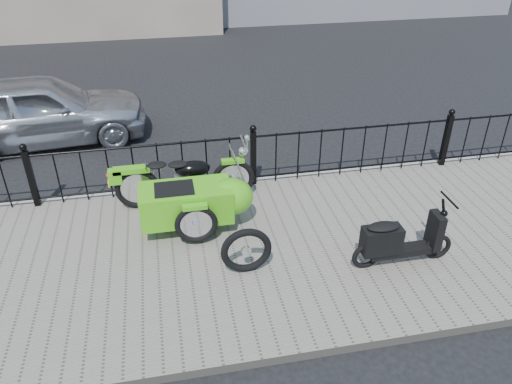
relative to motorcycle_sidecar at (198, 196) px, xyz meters
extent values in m
plane|color=black|center=(1.03, -0.29, -0.59)|extent=(120.00, 120.00, 0.00)
cube|color=slate|center=(1.03, -0.79, -0.53)|extent=(30.00, 3.80, 0.12)
cube|color=gray|center=(1.03, 1.15, -0.53)|extent=(30.00, 0.10, 0.12)
cylinder|color=black|center=(1.03, 1.01, 0.40)|extent=(14.00, 0.04, 0.04)
cylinder|color=black|center=(1.03, 1.01, -0.35)|extent=(14.00, 0.04, 0.04)
cube|color=black|center=(-2.47, 1.01, 0.01)|extent=(0.09, 0.09, 0.96)
sphere|color=black|center=(-2.47, 1.01, 0.55)|extent=(0.11, 0.11, 0.11)
cube|color=black|center=(1.03, 1.01, 0.01)|extent=(0.09, 0.09, 0.96)
sphere|color=black|center=(1.03, 1.01, 0.55)|extent=(0.11, 0.11, 0.11)
cube|color=black|center=(4.53, 1.01, 0.01)|extent=(0.09, 0.09, 0.96)
sphere|color=black|center=(4.53, 1.01, 0.55)|extent=(0.11, 0.11, 0.11)
torus|color=black|center=(0.62, 0.61, -0.13)|extent=(0.69, 0.09, 0.69)
torus|color=black|center=(-0.88, 0.61, -0.13)|extent=(0.69, 0.09, 0.69)
torus|color=black|center=(-0.08, -0.53, -0.13)|extent=(0.60, 0.08, 0.60)
cube|color=gray|center=(-0.13, 0.61, -0.11)|extent=(0.34, 0.22, 0.24)
cylinder|color=black|center=(-0.13, 0.61, -0.18)|extent=(1.40, 0.04, 0.04)
ellipsoid|color=black|center=(-0.01, 0.61, 0.13)|extent=(0.54, 0.29, 0.26)
cylinder|color=silver|center=(0.80, 0.61, 0.49)|extent=(0.03, 0.56, 0.03)
cylinder|color=silver|center=(0.68, 0.61, 0.18)|extent=(0.25, 0.04, 0.59)
sphere|color=silver|center=(0.78, 0.61, 0.35)|extent=(0.15, 0.15, 0.15)
cube|color=#4DB917|center=(0.62, 0.61, 0.20)|extent=(0.36, 0.12, 0.06)
cube|color=#4DB917|center=(-0.93, 0.61, 0.21)|extent=(0.55, 0.16, 0.08)
ellipsoid|color=black|center=(-0.23, 0.61, 0.23)|extent=(0.31, 0.22, 0.08)
ellipsoid|color=black|center=(-0.55, 0.61, 0.25)|extent=(0.31, 0.22, 0.08)
sphere|color=red|center=(-1.28, 0.61, 0.15)|extent=(0.07, 0.07, 0.07)
cube|color=yellow|center=(-1.30, 0.71, -0.03)|extent=(0.02, 0.14, 0.10)
cube|color=#4DB917|center=(-0.18, -0.14, 0.00)|extent=(1.30, 0.62, 0.50)
ellipsoid|color=#4DB917|center=(0.47, -0.14, 0.02)|extent=(0.65, 0.60, 0.54)
cube|color=black|center=(-0.33, -0.14, 0.23)|extent=(0.55, 0.43, 0.06)
cube|color=#4DB917|center=(-0.08, -0.53, 0.16)|extent=(0.34, 0.11, 0.06)
torus|color=black|center=(3.08, -1.46, -0.28)|extent=(0.38, 0.07, 0.38)
torus|color=black|center=(2.05, -1.46, -0.28)|extent=(0.38, 0.07, 0.38)
cube|color=black|center=(2.56, -1.46, -0.27)|extent=(0.93, 0.21, 0.09)
cube|color=black|center=(2.24, -1.46, -0.06)|extent=(0.51, 0.24, 0.37)
ellipsoid|color=black|center=(2.24, -1.46, 0.16)|extent=(0.44, 0.22, 0.08)
cube|color=black|center=(2.98, -1.46, -0.01)|extent=(0.11, 0.28, 0.51)
cylinder|color=black|center=(3.05, -1.46, 0.27)|extent=(0.14, 0.04, 0.41)
cylinder|color=black|center=(3.09, -1.46, 0.46)|extent=(0.03, 0.41, 0.03)
torus|color=black|center=(0.50, -1.23, -0.14)|extent=(0.67, 0.11, 0.67)
imported|color=#B3B5BB|center=(-2.75, 3.70, 0.10)|extent=(4.19, 2.03, 1.38)
camera|label=1|loc=(-0.37, -6.24, 3.83)|focal=35.00mm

